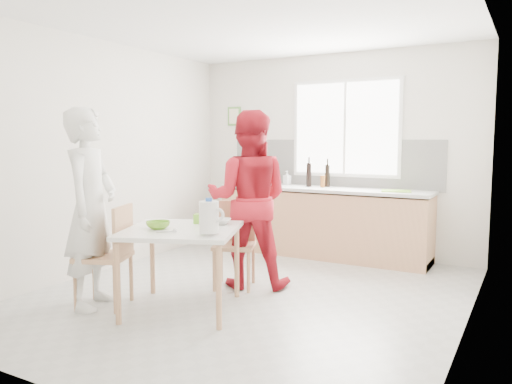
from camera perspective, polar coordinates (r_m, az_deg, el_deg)
ground at (r=5.11m, az=-0.78°, el=-11.67°), size 4.50×4.50×0.00m
room_shell at (r=4.87m, az=-0.80°, el=7.11°), size 4.50×4.50×4.50m
window at (r=6.82m, az=10.18°, el=7.17°), size 1.50×0.06×1.30m
backsplash at (r=6.90m, az=8.57°, el=3.23°), size 3.00×0.02×0.65m
picture_frame at (r=7.59m, az=-2.51°, el=8.64°), size 0.22×0.03×0.28m
kitchen_counter at (r=6.72m, az=7.56°, el=-3.74°), size 2.84×0.64×1.37m
dining_table at (r=4.57m, az=-8.51°, el=-5.07°), size 1.27×1.27×0.76m
chair_left at (r=4.83m, az=-16.28°, el=-6.52°), size 0.57×0.57×0.95m
chair_far at (r=5.31m, az=-2.38°, el=-5.48°), size 0.54×0.54×0.90m
person_white at (r=4.84m, az=-18.36°, el=-1.76°), size 0.66×0.79×1.85m
person_red at (r=5.24m, az=-0.86°, el=-0.83°), size 1.10×0.99×1.85m
bowl_green at (r=4.56m, az=-11.12°, el=-3.72°), size 0.28×0.28×0.07m
bowl_white at (r=4.72m, az=-4.18°, el=-3.39°), size 0.28×0.28×0.05m
milk_jug at (r=4.18m, az=-5.35°, el=-2.81°), size 0.23×0.16×0.29m
green_box at (r=4.79m, az=-6.46°, el=-3.04°), size 0.13×0.13×0.09m
spoon at (r=4.37m, az=-10.34°, el=-4.44°), size 0.13×0.12×0.01m
cutting_board at (r=6.33m, az=15.72°, el=0.12°), size 0.40×0.33×0.01m
wine_bottle_a at (r=6.75m, az=6.07°, el=1.97°), size 0.07×0.07×0.32m
wine_bottle_b at (r=6.76m, az=8.16°, el=1.86°), size 0.07×0.07×0.30m
jar_amber at (r=6.68m, az=7.62°, el=1.22°), size 0.06×0.06×0.16m
soap_bottle at (r=7.03m, az=3.57°, el=1.64°), size 0.11×0.11×0.19m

